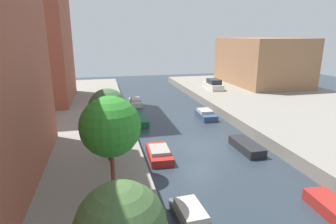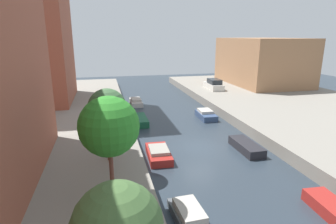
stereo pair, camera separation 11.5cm
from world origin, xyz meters
name	(u,v)px [view 1 (the left image)]	position (x,y,z in m)	size (l,w,h in m)	color
ground_plane	(200,147)	(0.00, 0.00, 0.00)	(84.00, 84.00, 0.00)	#28333D
apartment_tower_far	(18,9)	(-16.00, 16.10, 11.52)	(10.00, 10.99, 21.03)	brown
low_block_right	(261,61)	(18.00, 21.51, 4.63)	(10.00, 14.85, 7.25)	#9E704C
street_tree_1	(110,127)	(-7.11, -7.21, 4.62)	(2.84, 2.84, 5.05)	brown
street_tree_2	(108,108)	(-7.11, -2.91, 4.39)	(2.36, 2.36, 4.62)	brown
parked_car	(213,85)	(8.56, 18.44, 1.63)	(1.86, 4.51, 1.50)	beige
moored_boat_left_1	(192,218)	(-3.62, -8.91, 0.34)	(1.49, 3.71, 0.83)	#4C5156
moored_boat_left_2	(159,153)	(-3.63, -1.20, 0.35)	(1.70, 3.53, 0.80)	maroon
moored_boat_left_3	(140,120)	(-3.90, 7.40, 0.33)	(1.44, 3.64, 0.65)	#195638
moored_boat_left_4	(136,102)	(-3.32, 15.41, 0.38)	(1.39, 3.64, 0.88)	beige
moored_boat_right_2	(247,146)	(3.28, -1.43, 0.33)	(1.37, 3.60, 0.66)	#232328
moored_boat_right_3	(206,115)	(3.32, 7.59, 0.39)	(1.59, 3.31, 0.89)	#33476B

